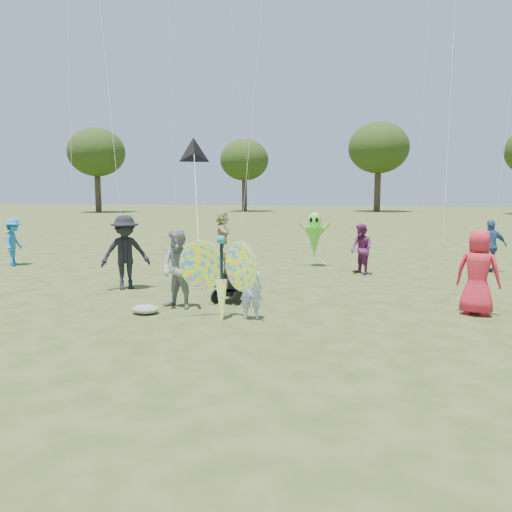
# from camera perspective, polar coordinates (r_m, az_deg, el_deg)

# --- Properties ---
(ground) EXTENTS (160.00, 160.00, 0.00)m
(ground) POSITION_cam_1_polar(r_m,az_deg,el_deg) (8.70, -1.07, -8.47)
(ground) COLOR #51592B
(ground) RESTS_ON ground
(child_girl) EXTENTS (0.48, 0.36, 1.17)m
(child_girl) POSITION_cam_1_polar(r_m,az_deg,el_deg) (9.32, -0.59, -3.72)
(child_girl) COLOR #9ABDDB
(child_girl) RESTS_ON ground
(adult_man) EXTENTS (0.92, 0.79, 1.62)m
(adult_man) POSITION_cam_1_polar(r_m,az_deg,el_deg) (10.27, -8.83, -1.50)
(adult_man) COLOR gray
(adult_man) RESTS_ON ground
(grey_bag) EXTENTS (0.54, 0.44, 0.17)m
(grey_bag) POSITION_cam_1_polar(r_m,az_deg,el_deg) (10.07, -12.53, -5.96)
(grey_bag) COLOR gray
(grey_bag) RESTS_ON ground
(crowd_a) EXTENTS (0.94, 0.77, 1.67)m
(crowd_a) POSITION_cam_1_polar(r_m,az_deg,el_deg) (10.52, 24.04, -1.70)
(crowd_a) COLOR red
(crowd_a) RESTS_ON ground
(crowd_b) EXTENTS (1.34, 1.23, 1.81)m
(crowd_b) POSITION_cam_1_polar(r_m,az_deg,el_deg) (12.57, -14.70, 0.39)
(crowd_b) COLOR black
(crowd_b) RESTS_ON ground
(crowd_c) EXTENTS (0.96, 0.50, 1.57)m
(crowd_c) POSITION_cam_1_polar(r_m,az_deg,el_deg) (16.30, 25.22, 1.03)
(crowd_c) COLOR #33568D
(crowd_c) RESTS_ON ground
(crowd_d) EXTENTS (0.95, 1.62, 1.66)m
(crowd_d) POSITION_cam_1_polar(r_m,az_deg,el_deg) (18.86, -3.84, 2.62)
(crowd_d) COLOR tan
(crowd_d) RESTS_ON ground
(crowd_e) EXTENTS (0.88, 0.90, 1.46)m
(crowd_e) POSITION_cam_1_polar(r_m,az_deg,el_deg) (14.70, 11.94, 0.76)
(crowd_e) COLOR #672254
(crowd_e) RESTS_ON ground
(crowd_i) EXTENTS (0.86, 1.12, 1.54)m
(crowd_i) POSITION_cam_1_polar(r_m,az_deg,el_deg) (18.01, -25.96, 1.48)
(crowd_i) COLOR #2079B2
(crowd_i) RESTS_ON ground
(jogging_stroller) EXTENTS (0.73, 1.13, 1.09)m
(jogging_stroller) POSITION_cam_1_polar(r_m,az_deg,el_deg) (10.92, -2.76, -1.94)
(jogging_stroller) COLOR black
(jogging_stroller) RESTS_ON ground
(butterfly_kite) EXTENTS (1.74, 0.75, 1.77)m
(butterfly_kite) POSITION_cam_1_polar(r_m,az_deg,el_deg) (9.36, -3.97, -2.38)
(butterfly_kite) COLOR red
(butterfly_kite) RESTS_ON ground
(delta_kite_rig) EXTENTS (1.26, 2.28, 2.40)m
(delta_kite_rig) POSITION_cam_1_polar(r_m,az_deg,el_deg) (12.23, -7.09, 11.48)
(delta_kite_rig) COLOR black
(delta_kite_rig) RESTS_ON ground
(alien_kite) EXTENTS (1.12, 0.69, 1.74)m
(alien_kite) POSITION_cam_1_polar(r_m,az_deg,el_deg) (16.07, 6.69, 2.27)
(alien_kite) COLOR #5BE636
(alien_kite) RESTS_ON ground
(tree_line) EXTENTS (91.78, 33.60, 10.79)m
(tree_line) POSITION_cam_1_polar(r_m,az_deg,el_deg) (53.30, 15.65, 11.88)
(tree_line) COLOR #3A2D21
(tree_line) RESTS_ON ground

